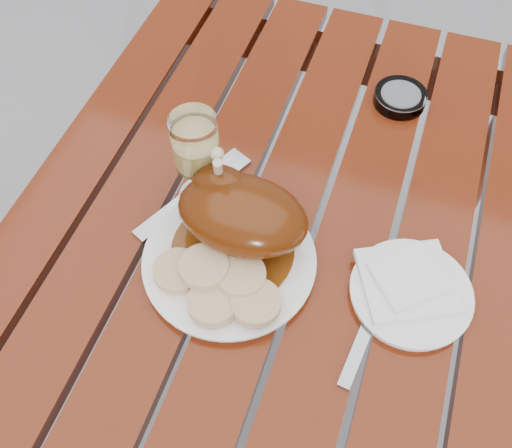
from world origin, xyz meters
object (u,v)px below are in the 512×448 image
(dinner_plate, at_px, (229,261))
(side_plate, at_px, (411,293))
(ashtray, at_px, (400,98))
(wine_glass, at_px, (198,161))
(table, at_px, (262,348))

(dinner_plate, relative_size, side_plate, 1.46)
(dinner_plate, xyz_separation_m, ashtray, (0.17, 0.41, 0.00))
(side_plate, bearing_deg, wine_glass, 168.78)
(side_plate, relative_size, ashtray, 1.87)
(ashtray, bearing_deg, side_plate, -76.63)
(wine_glass, xyz_separation_m, side_plate, (0.34, -0.07, -0.08))
(dinner_plate, bearing_deg, table, 39.26)
(table, distance_m, wine_glass, 0.48)
(ashtray, bearing_deg, dinner_plate, -112.50)
(side_plate, bearing_deg, dinner_plate, -172.29)
(wine_glass, relative_size, side_plate, 0.98)
(table, xyz_separation_m, ashtray, (0.13, 0.37, 0.39))
(table, relative_size, side_plate, 6.98)
(dinner_plate, bearing_deg, wine_glass, 129.53)
(dinner_plate, distance_m, ashtray, 0.44)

